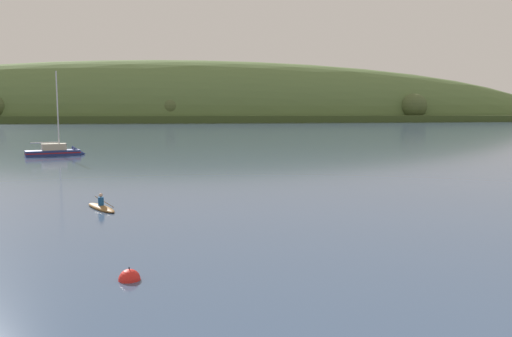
# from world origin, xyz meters

# --- Properties ---
(far_shoreline_hill) EXTENTS (488.04, 68.97, 59.01)m
(far_shoreline_hill) POSITION_xyz_m (7.70, 251.89, 0.10)
(far_shoreline_hill) COLOR #3C4E24
(far_shoreline_hill) RESTS_ON ground
(sailboat_midwater_white) EXTENTS (7.34, 4.37, 11.28)m
(sailboat_midwater_white) POSITION_xyz_m (-13.22, 61.83, 0.31)
(sailboat_midwater_white) COLOR navy
(sailboat_midwater_white) RESTS_ON ground
(canoe_with_paddler) EXTENTS (2.30, 3.34, 1.02)m
(canoe_with_paddler) POSITION_xyz_m (-3.18, 25.11, 0.10)
(canoe_with_paddler) COLOR brown
(canoe_with_paddler) RESTS_ON ground
(mooring_buoy_foreground) EXTENTS (0.74, 0.74, 0.82)m
(mooring_buoy_foreground) POSITION_xyz_m (-0.48, 12.11, 0.00)
(mooring_buoy_foreground) COLOR red
(mooring_buoy_foreground) RESTS_ON ground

